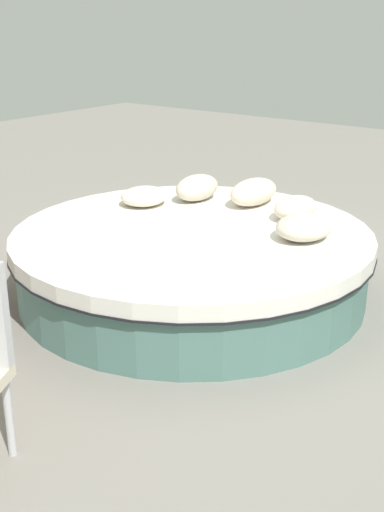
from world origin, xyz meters
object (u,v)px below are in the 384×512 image
at_px(throw_pillow_1, 295,208).
at_px(throw_pillow_2, 254,192).
at_px(throw_pillow_0, 304,227).
at_px(throw_pillow_3, 197,188).
at_px(round_bed, 192,261).
at_px(throw_pillow_4, 144,196).

xyz_separation_m(throw_pillow_1, throw_pillow_2, (-0.14, -0.47, 0.02)).
relative_size(throw_pillow_0, throw_pillow_3, 0.99).
bearing_deg(throw_pillow_2, round_bed, 0.60).
xyz_separation_m(throw_pillow_2, throw_pillow_4, (0.56, -0.71, -0.03)).
height_order(throw_pillow_2, throw_pillow_4, throw_pillow_2).
relative_size(throw_pillow_0, throw_pillow_4, 1.13).
height_order(throw_pillow_0, throw_pillow_4, throw_pillow_0).
xyz_separation_m(throw_pillow_1, throw_pillow_4, (0.41, -1.17, -0.01)).
distance_m(throw_pillow_3, throw_pillow_4, 0.46).
distance_m(throw_pillow_0, throw_pillow_1, 0.48).
xyz_separation_m(round_bed, throw_pillow_3, (-0.68, -0.46, 0.35)).
bearing_deg(throw_pillow_0, throw_pillow_1, -144.27).
bearing_deg(throw_pillow_4, throw_pillow_1, 109.40).
xyz_separation_m(round_bed, throw_pillow_0, (-0.32, 0.74, 0.33)).
relative_size(round_bed, throw_pillow_0, 5.81).
bearing_deg(throw_pillow_0, throw_pillow_2, -125.38).
relative_size(round_bed, throw_pillow_4, 6.55).
relative_size(throw_pillow_2, throw_pillow_4, 1.32).
height_order(throw_pillow_0, throw_pillow_1, throw_pillow_1).
bearing_deg(throw_pillow_1, round_bed, -32.91).
bearing_deg(throw_pillow_2, throw_pillow_3, -69.33).
bearing_deg(throw_pillow_3, throw_pillow_2, 110.67).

